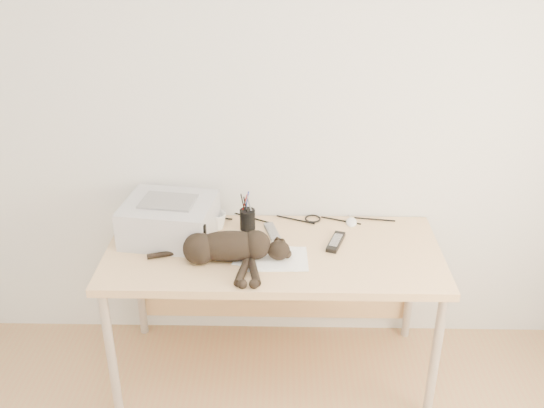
{
  "coord_description": "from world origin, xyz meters",
  "views": [
    {
      "loc": [
        0.04,
        -1.09,
        2.24
      ],
      "look_at": [
        -0.01,
        1.34,
        1.01
      ],
      "focal_mm": 40.0,
      "sensor_mm": 36.0,
      "label": 1
    }
  ],
  "objects_px": {
    "cat": "(225,248)",
    "pen_cup": "(247,219)",
    "desk": "(274,264)",
    "mouse": "(352,220)",
    "printer": "(170,219)",
    "mug": "(217,221)"
  },
  "relations": [
    {
      "from": "cat",
      "to": "pen_cup",
      "type": "relative_size",
      "value": 3.38
    },
    {
      "from": "desk",
      "to": "pen_cup",
      "type": "height_order",
      "value": "pen_cup"
    },
    {
      "from": "desk",
      "to": "cat",
      "type": "distance_m",
      "value": 0.35
    },
    {
      "from": "cat",
      "to": "mouse",
      "type": "relative_size",
      "value": 6.96
    },
    {
      "from": "pen_cup",
      "to": "mouse",
      "type": "relative_size",
      "value": 2.06
    },
    {
      "from": "mouse",
      "to": "cat",
      "type": "bearing_deg",
      "value": -141.03
    },
    {
      "from": "printer",
      "to": "cat",
      "type": "relative_size",
      "value": 0.7
    },
    {
      "from": "printer",
      "to": "pen_cup",
      "type": "bearing_deg",
      "value": 13.15
    },
    {
      "from": "printer",
      "to": "pen_cup",
      "type": "height_order",
      "value": "printer"
    },
    {
      "from": "desk",
      "to": "mug",
      "type": "relative_size",
      "value": 17.23
    },
    {
      "from": "cat",
      "to": "desk",
      "type": "bearing_deg",
      "value": 37.48
    },
    {
      "from": "cat",
      "to": "mouse",
      "type": "bearing_deg",
      "value": 28.53
    },
    {
      "from": "printer",
      "to": "cat",
      "type": "xyz_separation_m",
      "value": [
        0.29,
        -0.22,
        -0.03
      ]
    },
    {
      "from": "desk",
      "to": "mug",
      "type": "xyz_separation_m",
      "value": [
        -0.29,
        0.12,
        0.18
      ]
    },
    {
      "from": "mug",
      "to": "cat",
      "type": "bearing_deg",
      "value": -77.27
    },
    {
      "from": "desk",
      "to": "printer",
      "type": "distance_m",
      "value": 0.56
    },
    {
      "from": "mouse",
      "to": "printer",
      "type": "bearing_deg",
      "value": -162.37
    },
    {
      "from": "desk",
      "to": "mouse",
      "type": "height_order",
      "value": "mouse"
    },
    {
      "from": "pen_cup",
      "to": "mouse",
      "type": "xyz_separation_m",
      "value": [
        0.53,
        0.07,
        -0.04
      ]
    },
    {
      "from": "mug",
      "to": "mouse",
      "type": "distance_m",
      "value": 0.69
    },
    {
      "from": "printer",
      "to": "mouse",
      "type": "height_order",
      "value": "printer"
    },
    {
      "from": "printer",
      "to": "mouse",
      "type": "distance_m",
      "value": 0.93
    }
  ]
}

